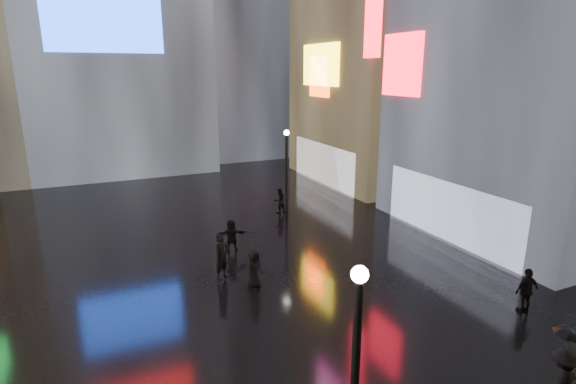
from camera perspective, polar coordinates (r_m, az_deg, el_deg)
ground at (r=21.46m, az=-8.93°, el=-7.77°), size 140.00×140.00×0.00m
lamp_near at (r=8.78m, az=8.47°, el=-22.80°), size 0.30×0.30×5.20m
lamp_far at (r=24.76m, az=-0.19°, el=2.71°), size 0.30×0.30×5.20m
pedestrian_2 at (r=13.76m, az=31.40°, el=-19.94°), size 1.25×0.84×1.80m
pedestrian_3 at (r=18.23m, az=28.05°, el=-10.97°), size 1.00×0.49×1.65m
pedestrian_4 at (r=17.91m, az=-4.33°, el=-9.71°), size 0.91×0.80×1.56m
pedestrian_5 at (r=21.39m, az=-7.19°, el=-5.51°), size 1.52×0.72×1.57m
pedestrian_6 at (r=18.73m, az=-8.41°, el=-8.07°), size 0.84×0.75×1.92m
pedestrian_7 at (r=26.86m, az=-1.09°, el=-1.10°), size 0.82×0.68×1.52m
umbrella_1 at (r=13.14m, az=32.16°, el=-15.48°), size 1.06×1.06×0.66m
umbrella_2 at (r=17.44m, az=-4.40°, el=-6.18°), size 1.25×1.25×0.81m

